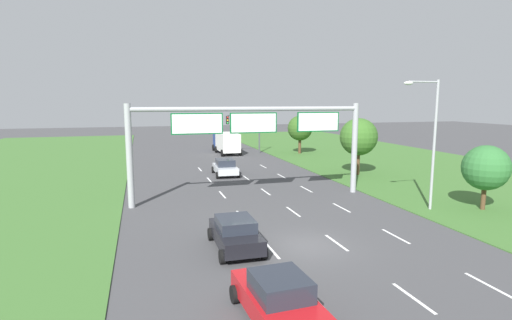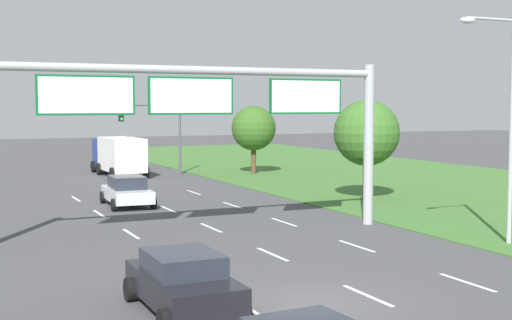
# 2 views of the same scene
# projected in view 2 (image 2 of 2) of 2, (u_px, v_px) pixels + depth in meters

# --- Properties ---
(ground_plane) EXTENTS (200.00, 200.00, 0.00)m
(ground_plane) POSITION_uv_depth(u_px,v_px,m) (312.00, 303.00, 18.91)
(ground_plane) COLOR #424244
(lane_dashes_inner_left) EXTENTS (0.14, 44.40, 0.01)m
(lane_dashes_inner_left) POSITION_uv_depth(u_px,v_px,m) (210.00, 284.00, 20.90)
(lane_dashes_inner_left) COLOR white
(lane_dashes_inner_left) RESTS_ON ground_plane
(lane_dashes_inner_right) EXTENTS (0.14, 44.40, 0.01)m
(lane_dashes_inner_right) POSITION_uv_depth(u_px,v_px,m) (314.00, 272.00, 22.35)
(lane_dashes_inner_right) COLOR white
(lane_dashes_inner_right) RESTS_ON ground_plane
(lane_dashes_slip) EXTENTS (0.14, 44.40, 0.01)m
(lane_dashes_slip) POSITION_uv_depth(u_px,v_px,m) (406.00, 262.00, 23.81)
(lane_dashes_slip) COLOR white
(lane_dashes_slip) RESTS_ON ground_plane
(car_lead_silver) EXTENTS (2.39, 4.38, 1.58)m
(car_lead_silver) POSITION_uv_depth(u_px,v_px,m) (127.00, 191.00, 36.97)
(car_lead_silver) COLOR silver
(car_lead_silver) RESTS_ON ground_plane
(car_mid_lane) EXTENTS (2.20, 4.28, 1.55)m
(car_mid_lane) POSITION_uv_depth(u_px,v_px,m) (183.00, 281.00, 17.98)
(car_mid_lane) COLOR black
(car_mid_lane) RESTS_ON ground_plane
(box_truck) EXTENTS (2.75, 7.61, 2.86)m
(box_truck) POSITION_uv_depth(u_px,v_px,m) (118.00, 154.00, 53.08)
(box_truck) COLOR navy
(box_truck) RESTS_ON ground_plane
(sign_gantry) EXTENTS (17.24, 0.44, 7.00)m
(sign_gantry) POSITION_uv_depth(u_px,v_px,m) (190.00, 112.00, 27.66)
(sign_gantry) COLOR #9EA0A5
(sign_gantry) RESTS_ON ground_plane
(traffic_light_mast) EXTENTS (4.76, 0.49, 5.60)m
(traffic_light_mast) POSITION_uv_depth(u_px,v_px,m) (155.00, 124.00, 53.24)
(traffic_light_mast) COLOR #47494F
(traffic_light_mast) RESTS_ON ground_plane
(street_lamp) EXTENTS (2.61, 0.32, 8.50)m
(street_lamp) POSITION_uv_depth(u_px,v_px,m) (504.00, 110.00, 26.27)
(street_lamp) COLOR #9EA0A5
(street_lamp) RESTS_ON ground_plane
(roadside_tree_mid) EXTENTS (3.60, 3.60, 5.54)m
(roadside_tree_mid) POSITION_uv_depth(u_px,v_px,m) (367.00, 133.00, 38.75)
(roadside_tree_mid) COLOR #513823
(roadside_tree_mid) RESTS_ON ground_plane
(roadside_tree_far) EXTENTS (3.38, 3.38, 5.20)m
(roadside_tree_far) POSITION_uv_depth(u_px,v_px,m) (254.00, 128.00, 53.85)
(roadside_tree_far) COLOR #513823
(roadside_tree_far) RESTS_ON ground_plane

